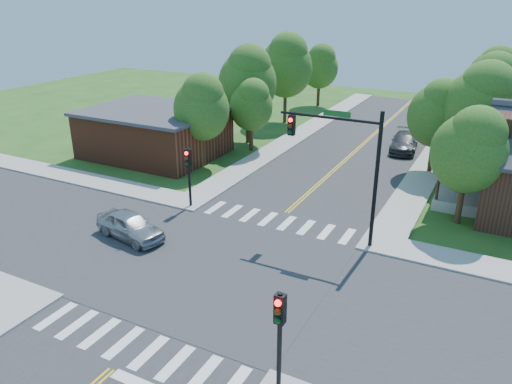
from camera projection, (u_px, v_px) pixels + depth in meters
The scene contains 24 objects.
ground at pixel (222, 271), 23.75m from camera, with size 100.00×100.00×0.00m, color #24541A.
road_ns at pixel (222, 271), 23.74m from camera, with size 10.00×90.00×0.04m, color #2D2D30.
road_ew at pixel (222, 271), 23.74m from camera, with size 90.00×10.00×0.04m, color #2D2D30.
intersection_patch at pixel (222, 271), 23.75m from camera, with size 10.20×10.20×0.06m, color #2D2D30.
sidewalk_nw at pixel (160, 143), 43.48m from camera, with size 40.00×40.00×0.14m.
crosswalk_north at pixel (277, 221), 28.83m from camera, with size 8.85×2.00×0.01m.
crosswalk_south at pixel (136, 347), 18.63m from camera, with size 8.85×2.00×0.01m.
centerline at pixel (222, 271), 23.73m from camera, with size 0.30×90.00×0.01m.
signal_mast_ne at pixel (344, 154), 24.85m from camera, with size 5.30×0.42×7.20m.
signal_pole_se at pixel (279, 324), 15.73m from camera, with size 0.34×0.42×3.80m.
signal_pole_nw at pixel (189, 167), 29.72m from camera, with size 0.34×0.42×3.80m.
building_nw at pixel (155, 132), 39.96m from camera, with size 10.40×8.40×3.73m.
tree_e_a at pixel (471, 148), 26.95m from camera, with size 4.05×3.85×6.89m.
tree_e_b at pixel (482, 103), 32.94m from camera, with size 4.92×4.67×8.36m.
tree_e_c at pixel (490, 87), 39.34m from camera, with size 4.79×4.55×8.14m.
tree_e_d at pixel (494, 74), 47.20m from camera, with size 4.55×4.32×7.73m.
tree_w_a at pixel (202, 106), 36.30m from camera, with size 4.16×3.95×7.07m.
tree_w_b at pixel (248, 79), 41.77m from camera, with size 4.97×4.72×8.45m.
tree_w_c at pixel (286, 64), 48.31m from camera, with size 5.21×4.94×8.85m.
tree_w_d at pixel (320, 65), 55.84m from camera, with size 4.15×3.94×7.05m.
tree_house at pixel (439, 112), 34.83m from camera, with size 4.09×3.88×6.95m.
tree_bldg at pixel (252, 104), 40.14m from camera, with size 3.55×3.37×6.04m.
car_silver at pixel (130, 226), 26.66m from camera, with size 4.50×2.50×1.45m, color #A7ABAE.
car_dgrey at pixel (404, 143), 41.24m from camera, with size 2.62×5.22×1.46m, color #333639.
Camera 1 is at (10.94, -17.50, 12.45)m, focal length 35.00 mm.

